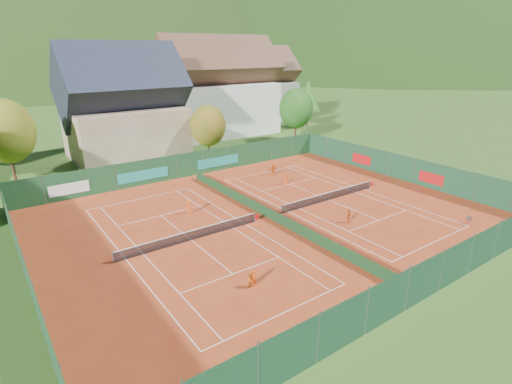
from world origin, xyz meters
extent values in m
plane|color=#2C5319|center=(0.00, 0.00, -0.02)|extent=(600.00, 600.00, 0.00)
cube|color=#9D3417|center=(0.00, 0.00, 0.01)|extent=(40.00, 32.00, 0.01)
cube|color=white|center=(-8.00, 11.88, 0.01)|extent=(10.97, 0.06, 0.00)
cube|color=white|center=(-8.00, -11.88, 0.01)|extent=(10.97, 0.06, 0.00)
cube|color=white|center=(-13.48, 0.00, 0.01)|extent=(0.06, 23.77, 0.00)
cube|color=white|center=(-2.51, 0.00, 0.01)|extent=(0.06, 23.77, 0.00)
cube|color=white|center=(-12.12, 0.00, 0.01)|extent=(0.06, 23.77, 0.00)
cube|color=white|center=(-3.88, 0.00, 0.01)|extent=(0.06, 23.77, 0.00)
cube|color=white|center=(-8.00, 6.40, 0.01)|extent=(8.23, 0.06, 0.00)
cube|color=white|center=(-8.00, -6.40, 0.01)|extent=(8.23, 0.06, 0.00)
cube|color=white|center=(-8.00, 0.00, 0.01)|extent=(0.06, 12.80, 0.00)
cube|color=white|center=(8.00, 11.88, 0.01)|extent=(10.97, 0.06, 0.00)
cube|color=white|center=(8.00, -11.88, 0.01)|extent=(10.97, 0.06, 0.00)
cube|color=white|center=(2.51, 0.00, 0.01)|extent=(0.06, 23.77, 0.00)
cube|color=white|center=(13.48, 0.00, 0.01)|extent=(0.06, 23.77, 0.00)
cube|color=white|center=(3.88, 0.00, 0.01)|extent=(0.06, 23.77, 0.00)
cube|color=white|center=(12.12, 0.00, 0.01)|extent=(0.06, 23.77, 0.00)
cube|color=white|center=(8.00, 6.40, 0.01)|extent=(8.23, 0.06, 0.00)
cube|color=white|center=(8.00, -6.40, 0.01)|extent=(8.23, 0.06, 0.00)
cube|color=white|center=(8.00, 0.00, 0.01)|extent=(0.06, 12.80, 0.00)
cylinder|color=#59595B|center=(-14.40, 0.00, 0.51)|extent=(0.10, 0.10, 1.02)
cylinder|color=#59595B|center=(-1.60, 0.00, 0.51)|extent=(0.10, 0.10, 1.02)
cube|color=black|center=(-8.00, 0.00, 0.46)|extent=(12.80, 0.02, 0.86)
cube|color=white|center=(-8.00, 0.00, 0.89)|extent=(12.80, 0.04, 0.06)
cube|color=red|center=(-1.35, 0.00, 0.45)|extent=(0.40, 0.04, 0.40)
cylinder|color=#59595B|center=(1.60, 0.00, 0.51)|extent=(0.10, 0.10, 1.02)
cylinder|color=#59595B|center=(14.40, 0.00, 0.51)|extent=(0.10, 0.10, 1.02)
cube|color=black|center=(8.00, 0.00, 0.46)|extent=(12.80, 0.02, 0.86)
cube|color=white|center=(8.00, 0.00, 0.89)|extent=(12.80, 0.04, 0.06)
cube|color=red|center=(14.65, 0.00, 0.45)|extent=(0.40, 0.04, 0.40)
cube|color=#123317|center=(0.00, 0.00, 0.50)|extent=(0.03, 28.80, 1.00)
cube|color=#163D1F|center=(0.00, 16.00, 1.50)|extent=(40.00, 0.04, 3.00)
cube|color=teal|center=(-6.00, 15.94, 1.20)|extent=(6.00, 0.03, 1.20)
cube|color=teal|center=(4.00, 15.94, 1.20)|extent=(6.00, 0.03, 1.20)
cube|color=silver|center=(-14.00, 15.94, 1.20)|extent=(4.00, 0.03, 1.20)
cube|color=#12321D|center=(0.00, -16.00, 1.50)|extent=(40.00, 0.04, 3.00)
cube|color=#13351B|center=(-20.00, 0.00, 1.50)|extent=(0.04, 32.00, 3.00)
cube|color=#153C24|center=(20.00, 0.00, 1.50)|extent=(0.04, 32.00, 3.00)
cube|color=#B21414|center=(19.94, -4.00, 1.20)|extent=(0.03, 3.00, 1.20)
cube|color=#B21414|center=(19.94, 6.00, 1.20)|extent=(0.03, 3.00, 1.20)
cube|color=tan|center=(-3.00, 30.00, 3.50)|extent=(15.00, 12.00, 7.00)
cube|color=#1E2333|center=(-3.00, 30.00, 10.00)|extent=(16.20, 12.00, 12.00)
cube|color=silver|center=(16.00, 36.00, 4.50)|extent=(20.00, 11.00, 9.00)
cube|color=brown|center=(16.00, 36.00, 11.75)|extent=(21.60, 11.00, 11.00)
cube|color=silver|center=(30.00, 44.00, 4.00)|extent=(16.00, 10.00, 8.00)
cube|color=brown|center=(30.00, 44.00, 10.50)|extent=(17.28, 10.00, 10.00)
cylinder|color=#4B2B1A|center=(-18.00, 26.00, 1.57)|extent=(0.36, 0.36, 3.15)
ellipsoid|color=olive|center=(-18.00, 26.00, 6.07)|extent=(6.44, 6.44, 7.40)
cylinder|color=#462E19|center=(6.00, 22.00, 1.22)|extent=(0.36, 0.36, 2.45)
ellipsoid|color=olive|center=(6.00, 22.00, 4.72)|extent=(5.01, 5.01, 5.76)
cylinder|color=#4D2C1B|center=(24.00, 24.00, 1.40)|extent=(0.36, 0.36, 2.80)
ellipsoid|color=#1F5317|center=(24.00, 24.00, 5.40)|extent=(5.72, 5.72, 6.58)
cylinder|color=#4E2D1C|center=(34.00, 32.00, 1.57)|extent=(0.36, 0.36, 3.15)
cone|color=#255F1B|center=(34.00, 32.00, 6.07)|extent=(5.04, 5.04, 5.85)
cylinder|color=#452A18|center=(26.00, 40.00, 1.75)|extent=(0.36, 0.36, 3.50)
ellipsoid|color=brown|center=(26.00, 40.00, 6.75)|extent=(7.15, 7.15, 8.22)
ellipsoid|color=black|center=(10.00, 300.00, -42.35)|extent=(440.00, 440.00, 242.00)
ellipsoid|color=black|center=(240.00, 190.00, -38.57)|extent=(380.00, 380.00, 220.40)
cylinder|color=slate|center=(13.79, -11.75, 0.40)|extent=(0.02, 0.02, 0.80)
cylinder|color=slate|center=(14.09, -11.75, 0.40)|extent=(0.02, 0.02, 0.80)
cylinder|color=slate|center=(13.79, -11.45, 0.40)|extent=(0.02, 0.02, 0.80)
cylinder|color=slate|center=(14.09, -11.45, 0.40)|extent=(0.02, 0.02, 0.80)
cube|color=slate|center=(13.94, -11.60, 0.55)|extent=(0.34, 0.34, 0.30)
ellipsoid|color=#CCD833|center=(13.94, -11.60, 0.58)|extent=(0.28, 0.28, 0.16)
sphere|color=#CCD833|center=(-11.99, -6.23, 0.03)|extent=(0.07, 0.07, 0.07)
sphere|color=#CCD833|center=(5.64, -7.49, 0.03)|extent=(0.07, 0.07, 0.07)
sphere|color=#CCD833|center=(2.74, 4.74, 0.03)|extent=(0.07, 0.07, 0.07)
sphere|color=#CCD833|center=(-6.39, 10.08, 0.03)|extent=(0.07, 0.07, 0.07)
imported|color=#E74D14|center=(-7.68, -8.58, 0.65)|extent=(0.55, 0.45, 1.30)
imported|color=#CA5D11|center=(-7.90, -8.54, 0.60)|extent=(0.60, 0.47, 1.20)
imported|color=#E74D14|center=(-5.58, 5.18, 0.72)|extent=(1.04, 0.77, 1.44)
imported|color=#CB5012|center=(5.26, -5.10, 0.66)|extent=(0.81, 0.74, 1.33)
imported|color=#D65013|center=(7.52, 6.63, 0.67)|extent=(0.66, 0.43, 1.33)
imported|color=#D95A13|center=(8.52, 10.27, 0.72)|extent=(1.36, 0.52, 1.44)
camera|label=1|loc=(-20.91, -27.28, 15.08)|focal=28.00mm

